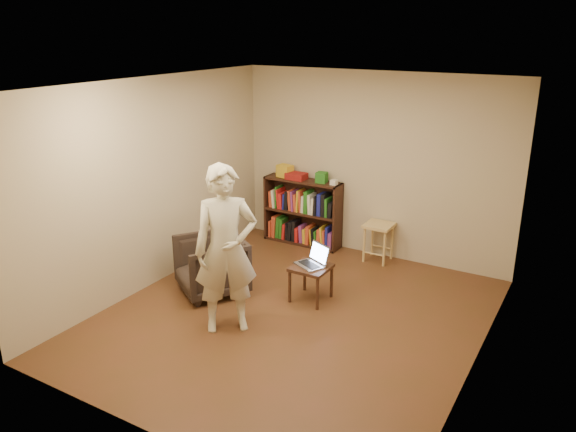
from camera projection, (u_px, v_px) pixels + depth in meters
The scene contains 15 objects.
floor at pixel (293, 317), 6.41m from camera, with size 4.50×4.50×0.00m, color #4E3319.
ceiling at pixel (293, 85), 5.57m from camera, with size 4.50×4.50×0.00m, color white.
wall_back at pixel (373, 166), 7.83m from camera, with size 4.00×4.00×0.00m, color #BAA78D.
wall_left at pixel (153, 184), 6.95m from camera, with size 4.50×4.50×0.00m, color #BAA78D.
wall_right at pixel (486, 244), 5.03m from camera, with size 4.50×4.50×0.00m, color #BAA78D.
bookshelf at pixel (303, 215), 8.47m from camera, with size 1.20×0.30×1.00m.
box_yellow at pixel (285, 171), 8.40m from camera, with size 0.22×0.16×0.18m, color gold.
red_cloth at pixel (296, 176), 8.29m from camera, with size 0.29×0.21×0.10m, color maroon.
box_green at pixel (322, 177), 8.11m from camera, with size 0.15×0.15×0.15m, color #236A1C.
box_white at pixel (334, 182), 8.00m from camera, with size 0.09×0.09×0.07m, color silver.
stool at pixel (379, 231), 7.82m from camera, with size 0.38×0.38×0.55m.
armchair at pixel (211, 265), 6.92m from camera, with size 0.76×0.78×0.71m, color #2D241E.
side_table at pixel (311, 272), 6.71m from camera, with size 0.43×0.43×0.44m.
laptop at pixel (313, 260), 6.71m from camera, with size 0.43×0.42×0.25m.
person at pixel (226, 250), 5.90m from camera, with size 0.67×0.44×1.84m, color beige.
Camera 1 is at (2.83, -4.94, 3.17)m, focal length 35.00 mm.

